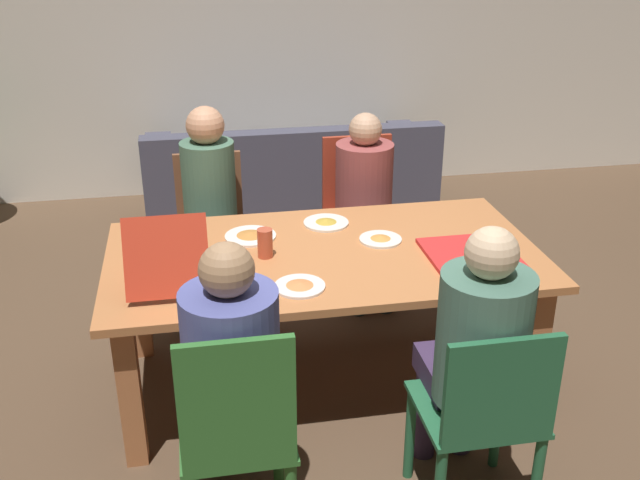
# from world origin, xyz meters

# --- Properties ---
(ground_plane) EXTENTS (20.00, 20.00, 0.00)m
(ground_plane) POSITION_xyz_m (0.00, 0.00, 0.00)
(ground_plane) COLOR brown
(back_wall) EXTENTS (7.87, 0.12, 2.81)m
(back_wall) POSITION_xyz_m (0.00, 3.00, 1.40)
(back_wall) COLOR silver
(back_wall) RESTS_ON ground
(dining_table) EXTENTS (2.03, 1.08, 0.73)m
(dining_table) POSITION_xyz_m (0.00, 0.00, 0.63)
(dining_table) COLOR #BD7341
(dining_table) RESTS_ON ground
(chair_0) EXTENTS (0.41, 0.44, 0.97)m
(chair_0) POSITION_xyz_m (-0.50, -0.98, 0.51)
(chair_0) COLOR #316F2F
(chair_0) RESTS_ON ground
(person_0) EXTENTS (0.34, 0.55, 1.21)m
(person_0) POSITION_xyz_m (-0.50, -0.83, 0.71)
(person_0) COLOR #402C45
(person_0) RESTS_ON ground
(chair_1) EXTENTS (0.45, 0.43, 0.96)m
(chair_1) POSITION_xyz_m (0.42, 1.01, 0.52)
(chair_1) COLOR #A83823
(chair_1) RESTS_ON ground
(person_1) EXTENTS (0.34, 0.49, 1.15)m
(person_1) POSITION_xyz_m (0.42, 0.87, 0.68)
(person_1) COLOR #324448
(person_1) RESTS_ON ground
(chair_2) EXTENTS (0.44, 0.42, 0.89)m
(chair_2) POSITION_xyz_m (0.42, -1.01, 0.49)
(chair_2) COLOR #24613C
(chair_2) RESTS_ON ground
(person_2) EXTENTS (0.34, 0.53, 1.21)m
(person_2) POSITION_xyz_m (0.42, -0.87, 0.71)
(person_2) COLOR #3C2B4B
(person_2) RESTS_ON ground
(chair_3) EXTENTS (0.41, 0.38, 0.92)m
(chair_3) POSITION_xyz_m (-0.50, 0.96, 0.49)
(chair_3) COLOR brown
(chair_3) RESTS_ON ground
(person_3) EXTENTS (0.30, 0.51, 1.24)m
(person_3) POSITION_xyz_m (-0.50, 0.83, 0.72)
(person_3) COLOR #39444B
(person_3) RESTS_ON ground
(pizza_box_0) EXTENTS (0.34, 0.50, 0.34)m
(pizza_box_0) POSITION_xyz_m (-0.71, -0.11, 0.78)
(pizza_box_0) COLOR red
(pizza_box_0) RESTS_ON dining_table
(pizza_box_1) EXTENTS (0.41, 0.41, 0.02)m
(pizza_box_1) POSITION_xyz_m (0.66, -0.17, 0.74)
(pizza_box_1) COLOR red
(pizza_box_1) RESTS_ON dining_table
(plate_0) EXTENTS (0.22, 0.22, 0.03)m
(plate_0) POSITION_xyz_m (-0.17, -0.33, 0.74)
(plate_0) COLOR white
(plate_0) RESTS_ON dining_table
(plate_1) EXTENTS (0.21, 0.21, 0.03)m
(plate_1) POSITION_xyz_m (0.30, 0.08, 0.74)
(plate_1) COLOR white
(plate_1) RESTS_ON dining_table
(plate_2) EXTENTS (0.23, 0.23, 0.03)m
(plate_2) POSITION_xyz_m (0.07, 0.33, 0.74)
(plate_2) COLOR white
(plate_2) RESTS_ON dining_table
(plate_3) EXTENTS (0.25, 0.25, 0.03)m
(plate_3) POSITION_xyz_m (-0.32, 0.23, 0.74)
(plate_3) COLOR white
(plate_3) RESTS_ON dining_table
(drinking_glass_0) EXTENTS (0.06, 0.06, 0.13)m
(drinking_glass_0) POSITION_xyz_m (-0.41, -0.31, 0.79)
(drinking_glass_0) COLOR #DAC45B
(drinking_glass_0) RESTS_ON dining_table
(drinking_glass_1) EXTENTS (0.07, 0.07, 0.14)m
(drinking_glass_1) POSITION_xyz_m (-0.28, -0.00, 0.80)
(drinking_glass_1) COLOR #BE4C31
(drinking_glass_1) RESTS_ON dining_table
(couch) EXTENTS (2.19, 0.90, 0.77)m
(couch) POSITION_xyz_m (0.16, 2.28, 0.27)
(couch) COLOR #464658
(couch) RESTS_ON ground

